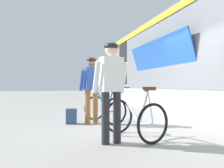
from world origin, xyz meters
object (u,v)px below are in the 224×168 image
Objects in this scene: cyclist_far_in_blue at (92,84)px; bicycle_near_white at (134,117)px; cyclist_near_in_white at (111,83)px; bicycle_far_teal at (105,108)px; backpack_on_platform at (71,116)px.

bicycle_near_white is (0.47, -1.84, -0.65)m from cyclist_far_in_blue.
cyclist_near_in_white is 0.87m from bicycle_near_white.
bicycle_near_white and bicycle_far_teal have the same top height.
bicycle_near_white is 0.99× the size of bicycle_far_teal.
bicycle_far_teal is 3.09× the size of backpack_on_platform.
cyclist_far_in_blue is 2.01m from bicycle_near_white.
cyclist_far_in_blue is at bearing -1.82° from backpack_on_platform.
bicycle_near_white is 3.07× the size of backpack_on_platform.
cyclist_near_in_white reaches higher than backpack_on_platform.
bicycle_near_white is at bearing 23.09° from cyclist_near_in_white.
cyclist_far_in_blue is 4.40× the size of backpack_on_platform.
cyclist_near_in_white is 1.00× the size of cyclist_far_in_blue.
bicycle_near_white is 1.87m from bicycle_far_teal.
cyclist_far_in_blue is at bearing 88.50° from cyclist_near_in_white.
cyclist_far_in_blue reaches higher than bicycle_near_white.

